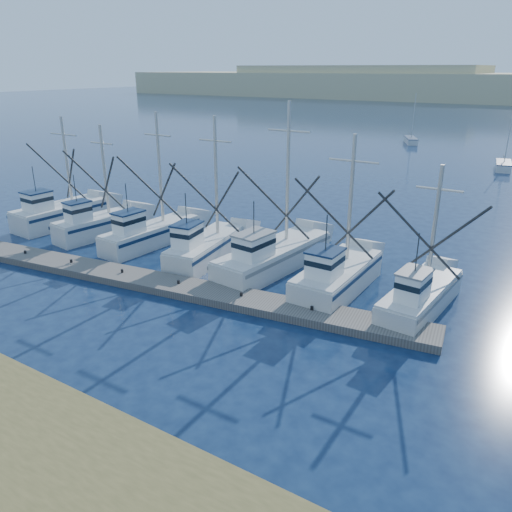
# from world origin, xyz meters

# --- Properties ---
(ground) EXTENTS (500.00, 500.00, 0.00)m
(ground) POSITION_xyz_m (0.00, 0.00, 0.00)
(ground) COLOR #0C1A37
(ground) RESTS_ON ground
(floating_dock) EXTENTS (32.81, 6.52, 0.44)m
(floating_dock) POSITION_xyz_m (-6.47, 5.64, 0.22)
(floating_dock) COLOR #605C56
(floating_dock) RESTS_ON ground
(trawler_fleet) EXTENTS (31.80, 9.56, 10.18)m
(trawler_fleet) POSITION_xyz_m (-6.57, 10.66, 0.97)
(trawler_fleet) COLOR silver
(trawler_fleet) RESTS_ON ground
(sailboat_near) EXTENTS (2.40, 5.44, 8.10)m
(sailboat_near) POSITION_xyz_m (6.31, 55.56, 0.50)
(sailboat_near) COLOR silver
(sailboat_near) RESTS_ON ground
(sailboat_far) EXTENTS (3.80, 5.96, 8.10)m
(sailboat_far) POSITION_xyz_m (-10.21, 72.84, 0.50)
(sailboat_far) COLOR silver
(sailboat_far) RESTS_ON ground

